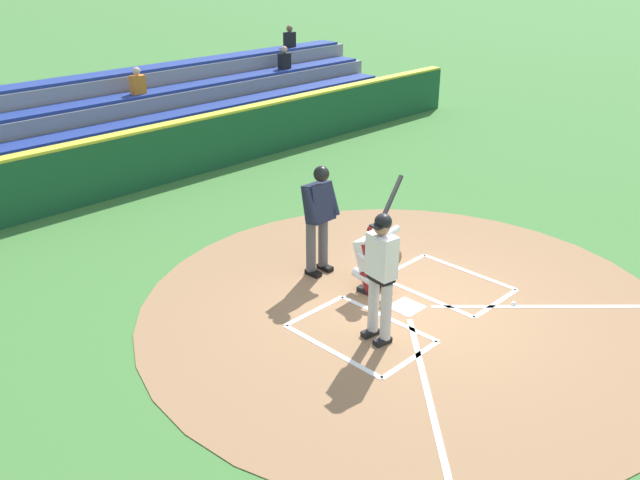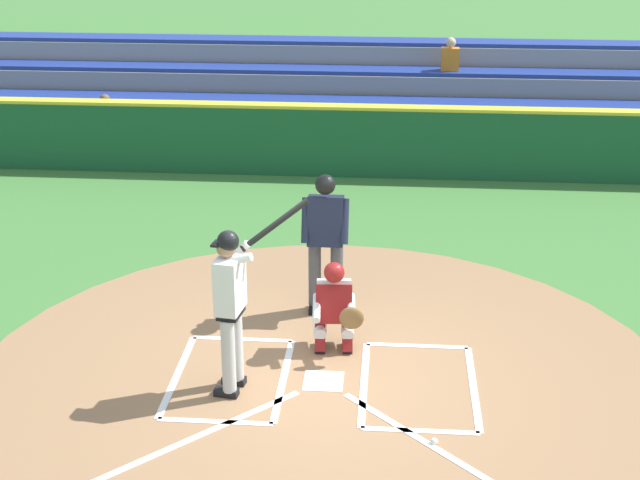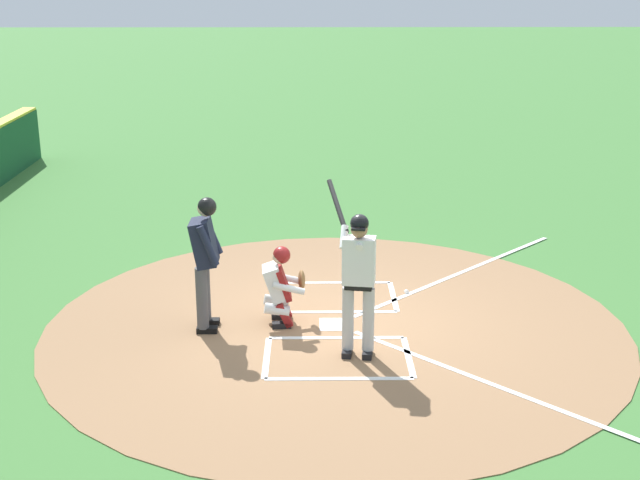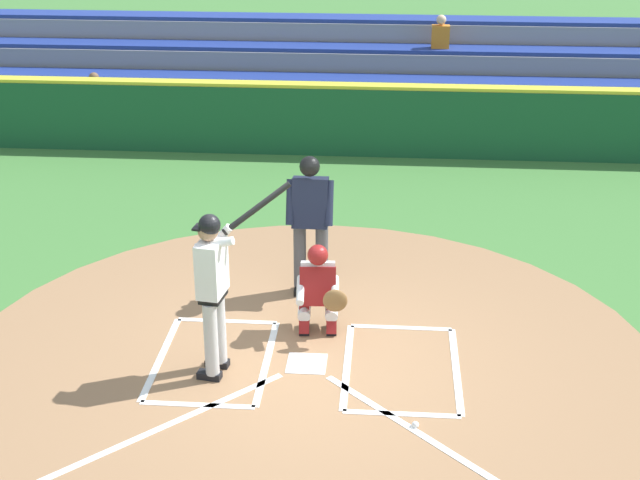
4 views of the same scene
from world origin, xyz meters
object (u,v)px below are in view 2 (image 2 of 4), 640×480
at_px(batter, 231,299).
at_px(plate_umpire, 326,234).
at_px(catcher, 335,305).
at_px(baseball, 434,442).

distance_m(batter, plate_umpire, 2.17).
distance_m(catcher, plate_umpire, 1.13).
xyz_separation_m(catcher, baseball, (-1.11, 1.86, -0.55)).
distance_m(plate_umpire, baseball, 3.31).
bearing_deg(catcher, plate_umpire, -79.48).
bearing_deg(catcher, baseball, 120.75).
bearing_deg(batter, plate_umpire, -112.80).
relative_size(batter, baseball, 28.76).
distance_m(batter, baseball, 2.54).
relative_size(batter, plate_umpire, 1.14).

